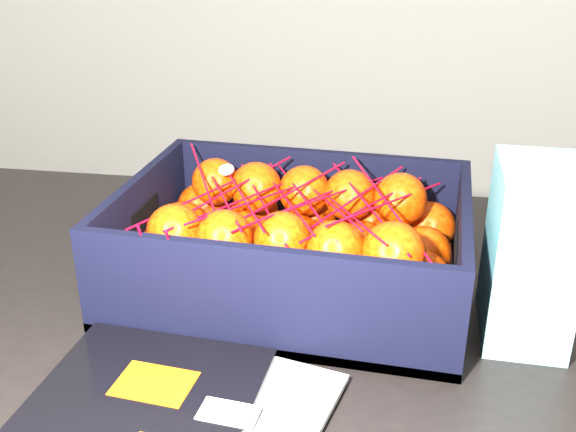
# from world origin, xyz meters

# --- Properties ---
(table) EXTENTS (1.25, 0.88, 0.75)m
(table) POSITION_xyz_m (0.01, 0.21, 0.65)
(table) COLOR black
(table) RESTS_ON ground
(produce_crate) EXTENTS (0.42, 0.31, 0.13)m
(produce_crate) POSITION_xyz_m (0.08, 0.28, 0.79)
(produce_crate) COLOR #8B5E40
(produce_crate) RESTS_ON table
(clementine_heap) EXTENTS (0.39, 0.30, 0.12)m
(clementine_heap) POSITION_xyz_m (0.08, 0.29, 0.81)
(clementine_heap) COLOR red
(clementine_heap) RESTS_ON produce_crate
(mesh_net) EXTENTS (0.34, 0.28, 0.09)m
(mesh_net) POSITION_xyz_m (0.08, 0.28, 0.87)
(mesh_net) COLOR red
(mesh_net) RESTS_ON clementine_heap
(retail_carton) EXTENTS (0.09, 0.13, 0.20)m
(retail_carton) POSITION_xyz_m (0.35, 0.24, 0.85)
(retail_carton) COLOR silver
(retail_carton) RESTS_ON table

